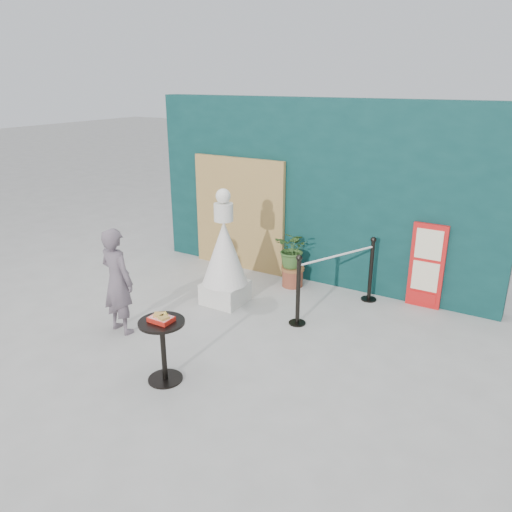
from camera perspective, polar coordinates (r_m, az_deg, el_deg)
name	(u,v)px	position (r m, az deg, el deg)	size (l,w,h in m)	color
ground	(206,360)	(6.31, -5.75, -11.79)	(60.00, 60.00, 0.00)	#ADAAA5
back_wall	(317,193)	(8.30, 7.00, 7.15)	(6.00, 0.30, 3.00)	#0A2D2D
bamboo_fence	(239,214)	(8.89, -1.96, 4.81)	(1.80, 0.08, 2.00)	tan
woman	(117,281)	(6.89, -15.56, -2.79)	(0.53, 0.35, 1.47)	#62545D
menu_board	(427,266)	(7.81, 18.93, -1.12)	(0.50, 0.07, 1.30)	red
statue	(225,258)	(7.52, -3.61, -0.21)	(0.70, 0.70, 1.79)	silver
cafe_table	(163,341)	(5.76, -10.60, -9.57)	(0.52, 0.52, 0.75)	black
food_basket	(161,318)	(5.63, -10.75, -7.00)	(0.26, 0.19, 0.11)	red
planter	(293,254)	(8.18, 4.26, 0.19)	(0.57, 0.49, 0.96)	brown
stanchion_barrier	(336,280)	(7.38, 9.18, -2.77)	(0.84, 1.54, 1.03)	black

